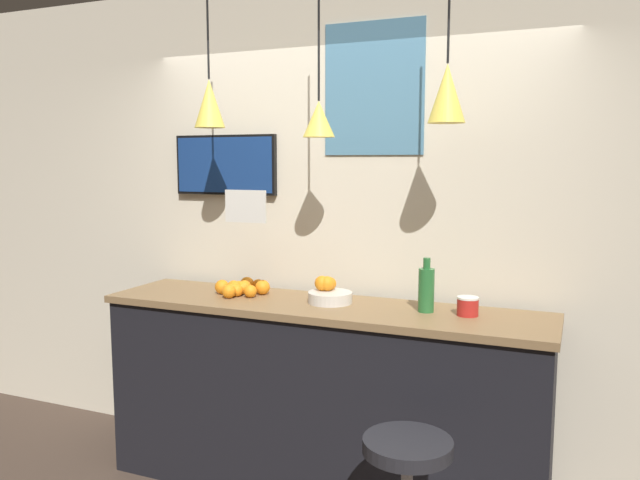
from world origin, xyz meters
The scene contains 12 objects.
back_wall centered at (0.00, 1.10, 1.45)m, with size 8.00×0.06×2.90m.
service_counter centered at (0.00, 0.70, 0.53)m, with size 2.46×0.58×1.07m.
fruit_bowl centered at (0.03, 0.76, 1.12)m, with size 0.24×0.24×0.14m.
orange_pile centered at (-0.51, 0.75, 1.11)m, with size 0.31×0.31×0.09m.
juice_bottle centered at (0.57, 0.75, 1.19)m, with size 0.08×0.08×0.28m.
spread_jar centered at (0.78, 0.75, 1.11)m, with size 0.11×0.11×0.10m.
pendant_lamp_left centered at (-0.66, 0.68, 2.16)m, with size 0.17×0.17×0.78m.
pendant_lamp_middle centered at (0.00, 0.68, 2.06)m, with size 0.17×0.17×0.84m.
pendant_lamp_right centered at (0.66, 0.68, 2.16)m, with size 0.18×0.18×0.79m.
mounted_tv centered at (-0.79, 1.04, 1.81)m, with size 0.70×0.04×0.37m.
hanging_menu_board centered at (-0.33, 0.49, 1.60)m, with size 0.24×0.01×0.17m.
wall_poster centered at (0.17, 1.06, 2.24)m, with size 0.58×0.01×0.74m.
Camera 1 is at (1.28, -2.35, 1.83)m, focal length 35.00 mm.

